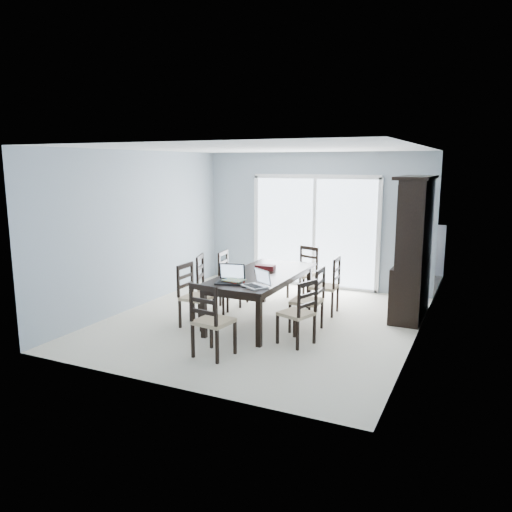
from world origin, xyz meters
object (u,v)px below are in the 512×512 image
at_px(chair_right_mid, 313,293).
at_px(hot_tub, 287,249).
at_px(laptop_dark, 230,279).
at_px(game_box, 265,267).
at_px(chair_left_far, 229,272).
at_px(chair_right_near, 301,306).
at_px(cell_phone, 246,287).
at_px(chair_end_near, 209,313).
at_px(chair_right_far, 330,279).
at_px(chair_left_near, 191,288).
at_px(dining_table, 261,278).
at_px(laptop_silver, 254,283).
at_px(chair_end_far, 305,267).
at_px(chair_left_mid, 207,279).
at_px(china_hutch, 413,249).

xyz_separation_m(chair_right_mid, hot_tub, (-1.84, 3.64, -0.07)).
distance_m(laptop_dark, game_box, 1.03).
height_order(chair_left_far, chair_right_mid, chair_right_mid).
relative_size(chair_right_near, cell_phone, 10.41).
height_order(chair_right_near, chair_end_near, chair_end_near).
bearing_deg(game_box, hot_tub, 105.88).
bearing_deg(laptop_dark, chair_right_near, -11.26).
height_order(chair_right_far, game_box, chair_right_far).
bearing_deg(hot_tub, laptop_dark, -78.91).
bearing_deg(hot_tub, chair_right_far, -56.29).
relative_size(chair_left_near, cell_phone, 10.86).
distance_m(dining_table, laptop_dark, 0.78).
bearing_deg(dining_table, chair_right_far, 44.18).
height_order(chair_end_near, hot_tub, chair_end_near).
xyz_separation_m(laptop_dark, laptop_silver, (0.40, -0.05, -0.01)).
relative_size(chair_right_mid, laptop_dark, 2.56).
distance_m(chair_left_far, hot_tub, 2.88).
bearing_deg(chair_right_near, hot_tub, 43.55).
bearing_deg(chair_left_near, chair_end_far, 157.49).
relative_size(chair_left_mid, chair_right_far, 1.04).
distance_m(chair_right_near, chair_end_far, 2.47).
distance_m(china_hutch, chair_left_far, 3.04).
distance_m(chair_end_far, laptop_silver, 2.46).
distance_m(chair_left_mid, game_box, 0.94).
bearing_deg(laptop_dark, chair_left_mid, 125.14).
xyz_separation_m(chair_end_near, hot_tub, (-1.01, 5.14, -0.08)).
distance_m(chair_left_near, laptop_silver, 1.16).
xyz_separation_m(china_hutch, chair_end_near, (-1.99, -2.87, -0.49)).
height_order(chair_end_near, chair_end_far, chair_end_near).
distance_m(dining_table, chair_right_mid, 0.87).
bearing_deg(hot_tub, chair_right_mid, -63.19).
height_order(china_hutch, chair_right_near, china_hutch).
bearing_deg(chair_left_near, chair_end_near, 42.67).
xyz_separation_m(china_hutch, hot_tub, (-3.01, 2.28, -0.57)).
bearing_deg(chair_end_far, game_box, 100.79).
xyz_separation_m(chair_end_near, game_box, (-0.09, 1.89, 0.20)).
distance_m(china_hutch, hot_tub, 3.81).
bearing_deg(laptop_silver, chair_right_near, 38.88).
xyz_separation_m(chair_left_mid, game_box, (0.84, 0.36, 0.19)).
relative_size(chair_end_near, laptop_dark, 2.62).
relative_size(chair_right_near, hot_tub, 0.48).
relative_size(dining_table, laptop_silver, 5.31).
relative_size(china_hutch, chair_left_mid, 1.95).
bearing_deg(chair_end_far, laptop_silver, 111.44).
height_order(chair_right_near, game_box, chair_right_near).
xyz_separation_m(chair_left_far, chair_right_near, (1.81, -1.36, -0.02)).
height_order(chair_right_near, chair_right_mid, chair_right_mid).
bearing_deg(cell_phone, china_hutch, 45.53).
xyz_separation_m(china_hutch, chair_left_far, (-2.93, -0.60, -0.51)).
relative_size(chair_left_far, chair_right_near, 1.03).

